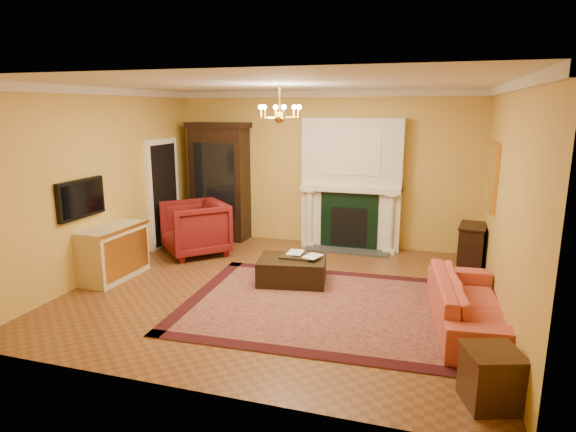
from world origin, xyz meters
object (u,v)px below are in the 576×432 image
at_px(coral_sofa, 471,296).
at_px(wingback_armchair, 195,226).
at_px(china_cabinet, 220,184).
at_px(pedestal_table, 183,228).
at_px(end_table, 491,379).
at_px(console_table, 471,248).
at_px(leather_ottoman, 292,270).
at_px(commode, 113,252).

bearing_deg(coral_sofa, wingback_armchair, 63.36).
distance_m(china_cabinet, coral_sofa, 5.65).
distance_m(pedestal_table, coral_sofa, 5.50).
height_order(end_table, console_table, console_table).
xyz_separation_m(end_table, leather_ottoman, (-2.64, 2.51, -0.05)).
bearing_deg(coral_sofa, end_table, 176.99).
xyz_separation_m(pedestal_table, leather_ottoman, (2.55, -1.18, -0.21)).
bearing_deg(end_table, coral_sofa, 92.88).
relative_size(china_cabinet, commode, 2.01).
relative_size(coral_sofa, end_table, 4.14).
bearing_deg(wingback_armchair, coral_sofa, 24.42).
bearing_deg(pedestal_table, coral_sofa, -21.76).
height_order(china_cabinet, pedestal_table, china_cabinet).
relative_size(commode, console_table, 1.52).
bearing_deg(wingback_armchair, console_table, 51.71).
distance_m(coral_sofa, console_table, 2.35).
bearing_deg(end_table, commode, 160.89).
distance_m(pedestal_table, console_table, 5.26).
xyz_separation_m(china_cabinet, console_table, (4.89, -0.64, -0.77)).
distance_m(pedestal_table, end_table, 6.37).
relative_size(wingback_armchair, console_table, 1.46).
bearing_deg(end_table, pedestal_table, 144.60).
relative_size(china_cabinet, pedestal_table, 3.20).
height_order(coral_sofa, console_table, coral_sofa).
bearing_deg(coral_sofa, china_cabinet, 51.92).
height_order(coral_sofa, end_table, coral_sofa).
relative_size(wingback_armchair, coral_sofa, 0.51).
bearing_deg(china_cabinet, commode, -101.07).
bearing_deg(end_table, wingback_armchair, 144.39).
relative_size(end_table, console_table, 0.69).
bearing_deg(end_table, leather_ottoman, 136.52).
height_order(wingback_armchair, coral_sofa, wingback_armchair).
xyz_separation_m(china_cabinet, end_table, (4.83, -4.64, -0.89)).
bearing_deg(commode, wingback_armchair, 69.50).
bearing_deg(console_table, leather_ottoman, -143.60).
bearing_deg(commode, console_table, 23.19).
bearing_deg(console_table, commode, -151.55).
distance_m(commode, coral_sofa, 5.37).
xyz_separation_m(china_cabinet, wingback_armchair, (0.03, -1.20, -0.60)).
bearing_deg(console_table, coral_sofa, -85.97).
relative_size(coral_sofa, console_table, 2.87).
relative_size(wingback_armchair, commode, 0.96).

